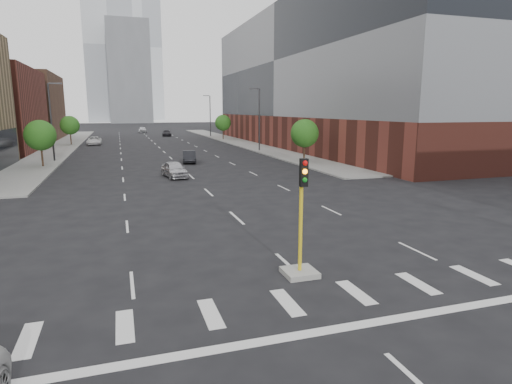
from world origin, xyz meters
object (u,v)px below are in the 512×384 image
car_mid_right (189,157)px  car_deep_right (167,133)px  car_near_left (174,169)px  median_traffic_signal (300,250)px  car_far_left (94,141)px  car_distant (142,130)px

car_mid_right → car_deep_right: bearing=94.8°
car_near_left → median_traffic_signal: bearing=-94.8°
car_far_left → median_traffic_signal: bearing=-80.5°
median_traffic_signal → car_far_left: median_traffic_signal is taller
median_traffic_signal → car_near_left: 25.06m
car_near_left → car_mid_right: (3.00, 10.48, -0.04)m
car_near_left → car_far_left: 41.71m
car_far_left → car_distant: (10.15, 37.20, 0.11)m
car_mid_right → car_near_left: bearing=-97.9°
median_traffic_signal → car_distant: bearing=90.1°
car_far_left → car_deep_right: car_deep_right is taller
car_distant → car_deep_right: bearing=-75.6°
car_mid_right → car_far_left: (-11.75, 30.30, 0.01)m
car_near_left → car_deep_right: bearing=76.2°
median_traffic_signal → car_mid_right: size_ratio=1.06×
median_traffic_signal → car_deep_right: size_ratio=0.91×
car_near_left → car_deep_right: car_near_left is taller
median_traffic_signal → car_far_left: bearing=98.9°
car_mid_right → car_far_left: size_ratio=0.83×
median_traffic_signal → car_distant: size_ratio=0.93×
car_near_left → car_deep_right: 61.53m
car_deep_right → car_distant: car_distant is taller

